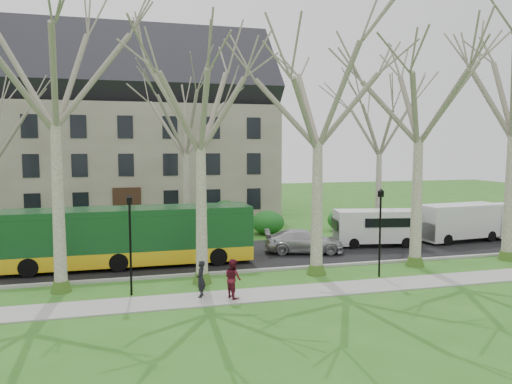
# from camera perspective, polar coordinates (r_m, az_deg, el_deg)

# --- Properties ---
(ground) EXTENTS (120.00, 120.00, 0.00)m
(ground) POSITION_cam_1_polar(r_m,az_deg,el_deg) (24.67, 0.21, -9.99)
(ground) COLOR #2C631C
(ground) RESTS_ON ground
(sidewalk) EXTENTS (70.00, 2.00, 0.06)m
(sidewalk) POSITION_cam_1_polar(r_m,az_deg,el_deg) (22.35, 1.92, -11.54)
(sidewalk) COLOR gray
(sidewalk) RESTS_ON ground
(road) EXTENTS (80.00, 8.00, 0.06)m
(road) POSITION_cam_1_polar(r_m,az_deg,el_deg) (29.86, -2.57, -7.24)
(road) COLOR black
(road) RESTS_ON ground
(curb) EXTENTS (80.00, 0.25, 0.14)m
(curb) POSITION_cam_1_polar(r_m,az_deg,el_deg) (26.06, -0.66, -9.00)
(curb) COLOR #A5A39E
(curb) RESTS_ON ground
(building) EXTENTS (26.50, 12.20, 16.00)m
(building) POSITION_cam_1_polar(r_m,az_deg,el_deg) (47.01, -14.76, 7.01)
(building) COLOR slate
(building) RESTS_ON ground
(tree_row_verge) EXTENTS (49.00, 7.00, 14.00)m
(tree_row_verge) POSITION_cam_1_polar(r_m,az_deg,el_deg) (24.10, 0.03, 6.48)
(tree_row_verge) COLOR gray
(tree_row_verge) RESTS_ON ground
(tree_row_far) EXTENTS (33.00, 7.00, 12.00)m
(tree_row_far) POSITION_cam_1_polar(r_m,az_deg,el_deg) (34.33, -6.76, 4.41)
(tree_row_far) COLOR gray
(tree_row_far) RESTS_ON ground
(lamp_row) EXTENTS (36.22, 0.22, 4.30)m
(lamp_row) POSITION_cam_1_polar(r_m,az_deg,el_deg) (23.17, 0.86, -4.47)
(lamp_row) COLOR black
(lamp_row) RESTS_ON ground
(hedges) EXTENTS (30.60, 8.60, 2.00)m
(hedges) POSITION_cam_1_polar(r_m,az_deg,el_deg) (37.42, -12.40, -3.30)
(hedges) COLOR #18541C
(hedges) RESTS_ON ground
(bus_follow) EXTENTS (12.97, 2.72, 3.24)m
(bus_follow) POSITION_cam_1_polar(r_m,az_deg,el_deg) (27.75, -14.12, -4.88)
(bus_follow) COLOR #13431D
(bus_follow) RESTS_ON road
(sedan) EXTENTS (5.12, 3.08, 1.39)m
(sedan) POSITION_cam_1_polar(r_m,az_deg,el_deg) (30.45, 5.50, -5.62)
(sedan) COLOR #A7A7AB
(sedan) RESTS_ON road
(van_a) EXTENTS (5.55, 2.85, 2.31)m
(van_a) POSITION_cam_1_polar(r_m,az_deg,el_deg) (33.27, 13.56, -4.01)
(van_a) COLOR silver
(van_a) RESTS_ON road
(van_b) EXTENTS (5.89, 2.59, 2.50)m
(van_b) POSITION_cam_1_polar(r_m,az_deg,el_deg) (36.64, 22.26, -3.26)
(van_b) COLOR silver
(van_b) RESTS_ON road
(pedestrian_a) EXTENTS (0.53, 0.66, 1.56)m
(pedestrian_a) POSITION_cam_1_polar(r_m,az_deg,el_deg) (21.73, -6.33, -9.84)
(pedestrian_a) COLOR black
(pedestrian_a) RESTS_ON sidewalk
(pedestrian_b) EXTENTS (0.87, 0.98, 1.66)m
(pedestrian_b) POSITION_cam_1_polar(r_m,az_deg,el_deg) (21.51, -2.64, -9.83)
(pedestrian_b) COLOR #561321
(pedestrian_b) RESTS_ON sidewalk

